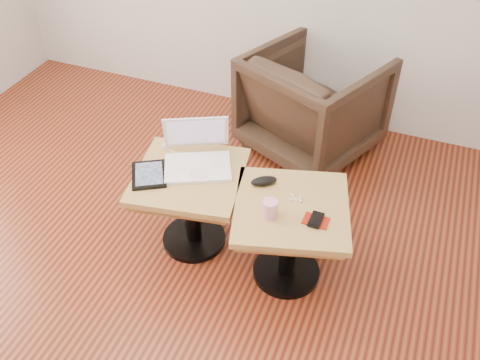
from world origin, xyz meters
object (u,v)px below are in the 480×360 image
(side_table_left, at_px, (190,192))
(striped_cup, at_px, (270,209))
(armchair, at_px, (313,104))
(laptop, at_px, (197,156))
(side_table_right, at_px, (290,224))

(side_table_left, xyz_separation_m, striped_cup, (0.52, -0.15, 0.18))
(side_table_left, height_order, striped_cup, striped_cup)
(striped_cup, bearing_deg, armchair, 95.21)
(side_table_left, bearing_deg, laptop, 77.70)
(armchair, bearing_deg, side_table_left, 95.47)
(side_table_left, relative_size, armchair, 0.81)
(side_table_right, bearing_deg, laptop, 150.76)
(side_table_left, height_order, side_table_right, same)
(side_table_right, distance_m, armchair, 1.24)
(side_table_right, relative_size, armchair, 0.87)
(side_table_right, distance_m, laptop, 0.65)
(laptop, height_order, armchair, laptop)
(side_table_right, relative_size, laptop, 1.53)
(side_table_left, relative_size, laptop, 1.44)
(side_table_left, relative_size, striped_cup, 6.87)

